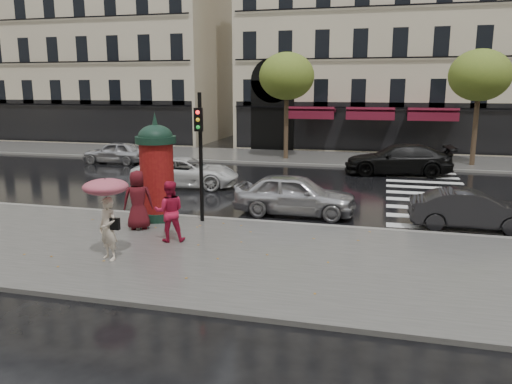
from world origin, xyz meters
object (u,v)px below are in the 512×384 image
(car_silver, at_px, (295,194))
(woman_red, at_px, (169,211))
(morris_column, at_px, (157,169))
(car_white, at_px, (186,172))
(traffic_light, at_px, (200,145))
(car_black, at_px, (398,159))
(car_far_silver, at_px, (116,152))
(woman_umbrella, at_px, (107,205))
(car_darkgrey, at_px, (471,210))
(man_burgundy, at_px, (138,200))

(car_silver, bearing_deg, woman_red, 146.86)
(morris_column, height_order, car_white, morris_column)
(car_silver, distance_m, car_white, 6.97)
(morris_column, bearing_deg, car_white, 103.40)
(traffic_light, distance_m, car_black, 13.70)
(car_far_silver, bearing_deg, car_silver, 52.34)
(traffic_light, bearing_deg, woman_umbrella, -103.94)
(car_darkgrey, bearing_deg, woman_umbrella, 119.43)
(morris_column, relative_size, car_far_silver, 0.92)
(morris_column, bearing_deg, car_black, 55.54)
(car_white, bearing_deg, woman_red, -168.27)
(man_burgundy, height_order, car_far_silver, man_burgundy)
(car_silver, bearing_deg, morris_column, 117.25)
(car_black, height_order, car_far_silver, car_black)
(car_white, bearing_deg, woman_umbrella, -176.36)
(traffic_light, height_order, car_silver, traffic_light)
(car_white, bearing_deg, car_darkgrey, -117.30)
(woman_umbrella, relative_size, man_burgundy, 1.17)
(car_black, bearing_deg, car_silver, -27.08)
(woman_red, height_order, car_white, woman_red)
(morris_column, distance_m, car_far_silver, 14.40)
(car_white, bearing_deg, man_burgundy, -176.81)
(woman_umbrella, height_order, morris_column, morris_column)
(car_silver, bearing_deg, car_darkgrey, -93.30)
(man_burgundy, xyz_separation_m, car_far_silver, (-8.24, 12.98, -0.39))
(car_white, bearing_deg, morris_column, -173.95)
(morris_column, bearing_deg, car_far_silver, 125.40)
(car_silver, height_order, car_darkgrey, car_silver)
(car_far_silver, bearing_deg, morris_column, 34.60)
(car_silver, bearing_deg, traffic_light, 128.00)
(morris_column, distance_m, car_white, 6.33)
(car_black, distance_m, car_far_silver, 16.48)
(car_silver, distance_m, car_black, 10.42)
(car_far_silver, bearing_deg, car_darkgrey, 61.15)
(woman_red, bearing_deg, car_far_silver, -76.46)
(man_burgundy, relative_size, car_white, 0.39)
(car_silver, distance_m, car_darkgrey, 5.92)
(car_silver, xyz_separation_m, car_white, (-5.80, 3.86, -0.07))
(traffic_light, distance_m, car_white, 7.01)
(traffic_light, height_order, car_white, traffic_light)
(morris_column, xyz_separation_m, car_silver, (4.36, 2.19, -1.11))
(traffic_light, bearing_deg, car_darkgrey, 11.39)
(morris_column, xyz_separation_m, car_far_silver, (-8.31, 11.70, -1.19))
(car_silver, bearing_deg, woman_umbrella, 149.18)
(woman_red, height_order, traffic_light, traffic_light)
(morris_column, xyz_separation_m, car_darkgrey, (10.26, 1.80, -1.22))
(car_white, relative_size, car_far_silver, 1.23)
(car_black, bearing_deg, car_white, -64.35)
(car_silver, xyz_separation_m, car_far_silver, (-12.67, 9.50, -0.08))
(man_burgundy, xyz_separation_m, car_darkgrey, (10.34, 3.08, -0.43))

